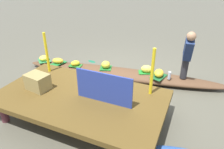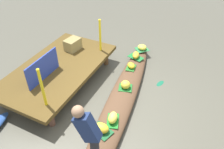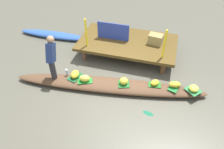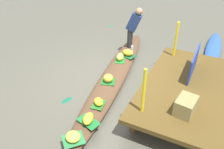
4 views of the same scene
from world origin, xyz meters
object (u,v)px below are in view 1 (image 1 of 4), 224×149
Objects in this scene: banana_bunch_4 at (75,63)px; banana_bunch_2 at (106,65)px; banana_bunch_0 at (147,69)px; banana_bunch_1 at (159,73)px; vendor_person at (188,53)px; produce_crate at (38,82)px; vendor_boat at (120,74)px; banana_bunch_3 at (44,58)px; banana_bunch_5 at (58,61)px; market_banner at (104,88)px; water_bottle at (169,75)px.

banana_bunch_2 is at bearing -166.83° from banana_bunch_4.
banana_bunch_0 is 0.35m from banana_bunch_1.
vendor_person is 2.78× the size of produce_crate.
vendor_person is at bearing -174.80° from banana_bunch_2.
vendor_boat is 22.12× the size of banana_bunch_4.
vendor_person reaches higher than banana_bunch_3.
banana_bunch_4 reaches higher than vendor_boat.
banana_bunch_0 is 2.49m from banana_bunch_5.
vendor_boat is 23.28× the size of banana_bunch_2.
vendor_person is at bearing -172.45° from banana_bunch_5.
banana_bunch_1 is at bearing -108.30° from market_banner.
market_banner is (-2.66, 1.51, 0.48)m from banana_bunch_3.
vendor_person reaches higher than vendor_boat.
banana_bunch_3 is at bearing -52.11° from produce_crate.
banana_bunch_0 reaches higher than vendor_boat.
vendor_boat is 0.72m from banana_bunch_0.
produce_crate reaches higher than banana_bunch_4.
banana_bunch_3 reaches higher than banana_bunch_4.
vendor_boat is at bearing 2.31° from banana_bunch_1.
banana_bunch_5 is at bearing -64.56° from produce_crate.
vendor_boat is 0.46m from banana_bunch_2.
banana_bunch_0 is 1.25× the size of banana_bunch_2.
banana_bunch_1 is 2.84m from produce_crate.
vendor_person is (-0.91, 0.00, 0.59)m from banana_bunch_0.
vendor_person is (-3.36, -0.45, 0.61)m from banana_bunch_5.
banana_bunch_4 is at bearing 11.19° from banana_bunch_0.
market_banner is 1.40m from produce_crate.
vendor_person is 1.15× the size of market_banner.
produce_crate reaches higher than banana_bunch_3.
vendor_boat is at bearing -172.35° from banana_bunch_3.
vendor_person is at bearing 176.68° from vendor_boat.
banana_bunch_2 is 1.99m from market_banner.
banana_bunch_0 is 0.93× the size of banana_bunch_1.
vendor_boat is 1.28m from banana_bunch_4.
vendor_person is (-1.58, -0.13, 0.81)m from vendor_boat.
market_banner is at bearing 71.67° from banana_bunch_1.
banana_bunch_2 is at bearing -65.70° from market_banner.
produce_crate is (1.67, 2.07, 0.32)m from banana_bunch_0.
banana_bunch_4 is at bearing 6.03° from water_bottle.
banana_bunch_2 is (0.41, 0.05, 0.22)m from vendor_boat.
banana_bunch_1 is 0.98× the size of banana_bunch_5.
banana_bunch_2 is 0.87× the size of banana_bunch_3.
banana_bunch_3 is at bearing 6.02° from banana_bunch_1.
produce_crate is (1.00, 1.94, 0.54)m from vendor_boat.
water_bottle is at bearing -173.97° from banana_bunch_4.
banana_bunch_3 reaches higher than vendor_boat.
banana_bunch_3 is at bearing 7.76° from banana_bunch_2.
vendor_boat is at bearing -172.84° from banana_bunch_2.
market_banner is at bearing 81.79° from banana_bunch_0.
water_bottle is at bearing -173.73° from banana_bunch_5.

